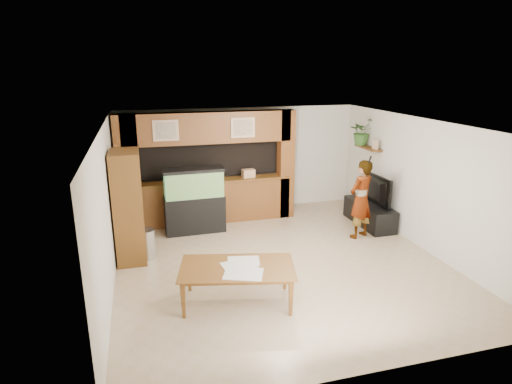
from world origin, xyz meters
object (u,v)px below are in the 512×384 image
object	(u,v)px
dining_table	(237,286)
aquarium	(194,201)
television	(371,190)
person	(361,199)
pantry_cabinet	(128,207)

from	to	relation	value
dining_table	aquarium	bearing A→B (deg)	106.98
aquarium	television	size ratio (longest dim) A/B	1.23
television	person	size ratio (longest dim) A/B	0.69
aquarium	person	size ratio (longest dim) A/B	0.85
aquarium	television	bearing A→B (deg)	-10.14
aquarium	dining_table	size ratio (longest dim) A/B	0.83
pantry_cabinet	aquarium	world-z (taller)	pantry_cabinet
pantry_cabinet	person	bearing A→B (deg)	-1.83
dining_table	pantry_cabinet	bearing A→B (deg)	139.60
aquarium	dining_table	bearing A→B (deg)	-87.02
pantry_cabinet	dining_table	xyz separation A→B (m)	(1.59, -2.13, -0.75)
television	dining_table	xyz separation A→B (m)	(-3.76, -2.60, -0.54)
aquarium	television	xyz separation A→B (m)	(3.99, -0.63, 0.14)
person	pantry_cabinet	bearing A→B (deg)	-26.49
aquarium	person	world-z (taller)	person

